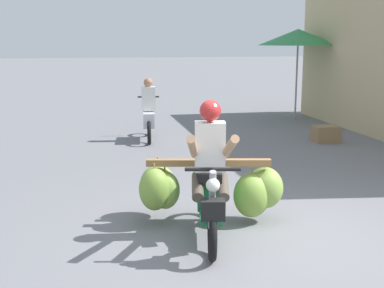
{
  "coord_description": "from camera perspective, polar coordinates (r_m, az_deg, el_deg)",
  "views": [
    {
      "loc": [
        -1.94,
        -5.17,
        2.23
      ],
      "look_at": [
        -0.61,
        1.23,
        0.9
      ],
      "focal_mm": 48.08,
      "sensor_mm": 36.0,
      "label": 1
    }
  ],
  "objects": [
    {
      "name": "produce_crate",
      "position": [
        11.75,
        14.61,
        1.1
      ],
      "size": [
        0.56,
        0.4,
        0.36
      ],
      "primitive_type": "cube",
      "color": "olive",
      "rests_on": "ground"
    },
    {
      "name": "market_umbrella_near_shop",
      "position": [
        14.85,
        11.7,
        11.53
      ],
      "size": [
        2.21,
        2.21,
        2.52
      ],
      "color": "#99999E",
      "rests_on": "ground"
    },
    {
      "name": "motorbike_distant_ahead_left",
      "position": [
        11.52,
        -4.82,
        3.19
      ],
      "size": [
        0.5,
        1.62,
        1.4
      ],
      "color": "black",
      "rests_on": "ground"
    },
    {
      "name": "motorbike_main_loaded",
      "position": [
        6.16,
        1.78,
        -4.64
      ],
      "size": [
        1.88,
        1.99,
        1.58
      ],
      "color": "black",
      "rests_on": "ground"
    },
    {
      "name": "ground_plane",
      "position": [
        5.95,
        8.36,
        -10.63
      ],
      "size": [
        120.0,
        120.0,
        0.0
      ],
      "primitive_type": "plane",
      "color": "slate"
    }
  ]
}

